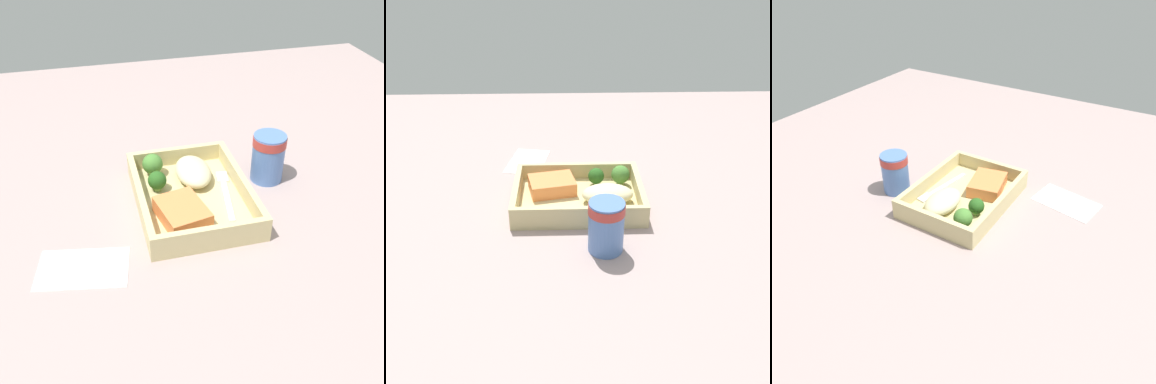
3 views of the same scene
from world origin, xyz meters
TOP-DOWN VIEW (x-y plane):
  - ground_plane at (0.00, 0.00)cm, footprint 160.00×160.00cm
  - takeout_tray at (0.00, 0.00)cm, footprint 27.48×20.71cm
  - tray_rim at (0.00, 0.00)cm, footprint 27.48×20.71cm
  - salmon_fillet at (-5.66, 3.24)cm, footprint 11.07×9.40cm
  - mashed_potatoes at (6.19, -1.82)cm, footprint 10.84×6.91cm
  - broccoli_floret_1 at (4.27, 5.80)cm, footprint 3.61×3.61cm
  - broccoli_floret_2 at (9.76, 5.69)cm, footprint 4.15×4.15cm
  - fork at (0.19, -6.74)cm, footprint 15.85×4.37cm
  - paper_cup at (4.54, -16.89)cm, footprint 6.67×6.67cm
  - receipt_slip at (-12.37, 21.19)cm, footprint 11.38×15.84cm

SIDE VIEW (x-z plane):
  - ground_plane at x=0.00cm, z-range -2.00..0.00cm
  - receipt_slip at x=-12.37cm, z-range 0.00..0.24cm
  - takeout_tray at x=0.00cm, z-range 0.00..1.20cm
  - fork at x=0.19cm, z-range 1.20..1.64cm
  - salmon_fillet at x=-5.66cm, z-range 1.20..4.26cm
  - tray_rim at x=0.00cm, z-range 1.20..4.76cm
  - mashed_potatoes at x=6.19cm, z-range 1.20..4.99cm
  - broccoli_floret_1 at x=4.27cm, z-range 1.37..5.49cm
  - broccoli_floret_2 at x=9.76cm, z-range 1.40..6.13cm
  - paper_cup at x=4.54cm, z-range 0.59..10.61cm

